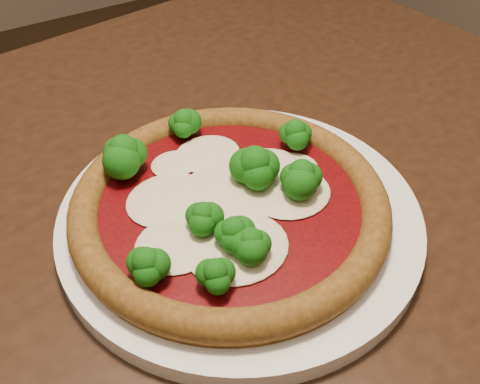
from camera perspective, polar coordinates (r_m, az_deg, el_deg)
dining_table at (r=0.59m, az=-2.22°, el=-9.33°), size 1.18×1.03×0.75m
plate at (r=0.50m, az=0.00°, el=-2.64°), size 0.33×0.33×0.02m
pizza at (r=0.48m, az=-1.20°, el=-0.94°), size 0.29×0.29×0.06m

